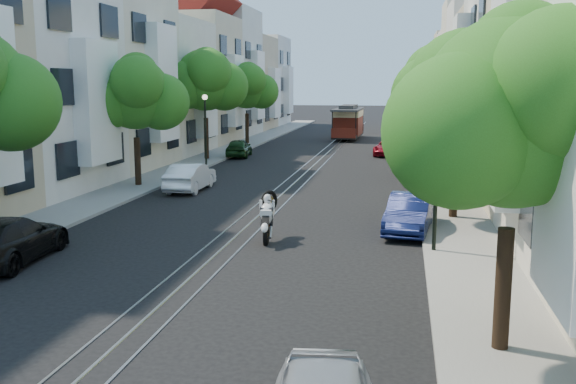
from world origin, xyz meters
The scene contains 25 objects.
ground centered at (0.00, 28.00, 0.00)m, with size 200.00×200.00×0.00m, color black.
sidewalk_east centered at (7.25, 28.00, 0.06)m, with size 2.50×80.00×0.12m, color gray.
sidewalk_west centered at (-7.25, 28.00, 0.06)m, with size 2.50×80.00×0.12m, color gray.
rail_left centered at (-0.55, 28.00, 0.01)m, with size 0.06×80.00×0.02m, color gray.
rail_slot centered at (0.00, 28.00, 0.01)m, with size 0.06×80.00×0.02m, color gray.
rail_right centered at (0.55, 28.00, 0.01)m, with size 0.06×80.00×0.02m, color gray.
lane_line centered at (0.00, 28.00, 0.00)m, with size 0.08×80.00×0.01m, color tan.
townhouses_east centered at (11.87, 27.91, 5.18)m, with size 7.75×72.00×12.00m.
townhouses_west centered at (-11.87, 27.91, 5.08)m, with size 7.75×72.00×11.76m.
tree_e_a centered at (7.26, -3.02, 4.40)m, with size 4.72×3.87×6.27m.
tree_e_b centered at (7.26, 8.98, 4.73)m, with size 4.93×4.08×6.68m.
tree_e_c centered at (7.26, 19.98, 4.60)m, with size 4.84×3.99×6.52m.
tree_e_d centered at (7.26, 30.98, 4.87)m, with size 5.01×4.16×6.85m.
tree_w_b centered at (-7.14, 13.98, 4.40)m, with size 4.72×3.87×6.27m.
tree_w_c centered at (-7.14, 24.98, 5.07)m, with size 5.13×4.28×7.09m.
tree_w_d centered at (-7.14, 35.98, 4.60)m, with size 4.84×3.99×6.52m.
lamp_east centered at (6.30, 4.00, 2.85)m, with size 0.32×0.32×4.16m.
lamp_west centered at (-6.30, 22.00, 2.85)m, with size 0.32×0.32×4.16m.
sportbike_rider centered at (1.15, 4.64, 0.86)m, with size 0.60×1.91×1.60m.
cable_car centered at (0.50, 42.23, 1.64)m, with size 2.44×7.24×2.76m.
parked_car_e_mid centered at (5.60, 6.74, 0.64)m, with size 1.35×3.87×1.28m, color #0D1644.
parked_car_e_far centered at (4.40, 29.82, 0.55)m, with size 1.84×3.99×1.11m, color maroon.
parked_car_w_near centered at (-5.44, 0.93, 0.66)m, with size 1.85×4.54×1.32m, color black.
parked_car_w_mid centered at (-4.40, 13.48, 0.65)m, with size 1.37×3.93×1.29m, color white.
parked_car_w_far centered at (-5.60, 27.16, 0.62)m, with size 1.46×3.64×1.24m, color #153415.
Camera 1 is at (5.31, -14.79, 4.98)m, focal length 40.00 mm.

